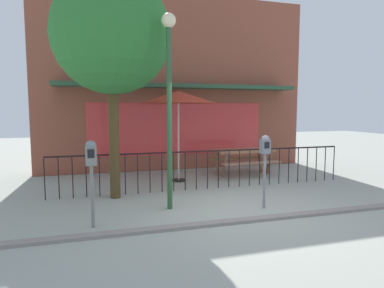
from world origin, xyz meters
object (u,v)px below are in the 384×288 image
at_px(parking_meter_near, 91,161).
at_px(street_lamp, 169,83).
at_px(patio_umbrella, 178,97).
at_px(street_tree, 112,35).
at_px(parking_meter_far, 265,152).
at_px(picnic_table_left, 243,155).

distance_m(parking_meter_near, street_lamp, 2.12).
bearing_deg(patio_umbrella, street_lamp, -108.19).
relative_size(street_tree, street_lamp, 1.28).
bearing_deg(patio_umbrella, parking_meter_near, -125.91).
distance_m(parking_meter_far, street_tree, 4.07).
relative_size(parking_meter_near, street_lamp, 0.39).
bearing_deg(patio_umbrella, picnic_table_left, 9.30).
xyz_separation_m(parking_meter_near, street_tree, (0.50, 1.87, 2.43)).
xyz_separation_m(picnic_table_left, street_lamp, (-2.93, -2.83, 1.88)).
bearing_deg(picnic_table_left, street_lamp, -135.96).
xyz_separation_m(picnic_table_left, parking_meter_far, (-1.10, -3.32, 0.53)).
relative_size(picnic_table_left, parking_meter_near, 1.25).
bearing_deg(parking_meter_far, patio_umbrella, 108.74).
relative_size(patio_umbrella, parking_meter_near, 1.68).
xyz_separation_m(parking_meter_near, street_lamp, (1.48, 0.69, 1.36)).
xyz_separation_m(picnic_table_left, patio_umbrella, (-2.11, -0.35, 1.69)).
height_order(patio_umbrella, street_tree, street_tree).
bearing_deg(parking_meter_near, street_tree, 75.15).
height_order(picnic_table_left, parking_meter_near, parking_meter_near).
relative_size(picnic_table_left, parking_meter_far, 1.25).
bearing_deg(street_tree, picnic_table_left, 22.87).
distance_m(parking_meter_near, street_tree, 3.10).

